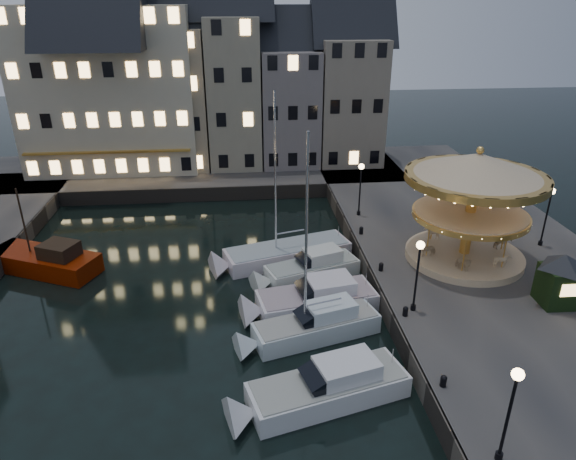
{
  "coord_description": "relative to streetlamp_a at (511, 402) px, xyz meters",
  "views": [
    {
      "loc": [
        -1.9,
        -21.97,
        16.92
      ],
      "look_at": [
        1.0,
        8.0,
        3.2
      ],
      "focal_mm": 32.0,
      "sensor_mm": 36.0,
      "label": 1
    }
  ],
  "objects": [
    {
      "name": "motorboat_c",
      "position": [
        -5.74,
        9.76,
        -3.34
      ],
      "size": [
        7.91,
        3.98,
        10.54
      ],
      "color": "silver",
      "rests_on": "ground"
    },
    {
      "name": "quaywall_e",
      "position": [
        -1.2,
        15.0,
        -3.37
      ],
      "size": [
        0.15,
        44.0,
        1.3
      ],
      "primitive_type": "cube",
      "color": "#47423A",
      "rests_on": "ground"
    },
    {
      "name": "bollard_d",
      "position": [
        -0.6,
        20.0,
        -2.41
      ],
      "size": [
        0.3,
        0.3,
        0.57
      ],
      "color": "black",
      "rests_on": "quay_east"
    },
    {
      "name": "motorboat_e",
      "position": [
        -5.08,
        16.11,
        -3.38
      ],
      "size": [
        7.12,
        4.07,
        2.15
      ],
      "color": "silver",
      "rests_on": "ground"
    },
    {
      "name": "carousel",
      "position": [
        5.2,
        15.56,
        2.23
      ],
      "size": [
        8.59,
        8.59,
        7.52
      ],
      "color": "tan",
      "rests_on": "quay_east"
    },
    {
      "name": "ticket_kiosk",
      "position": [
        8.09,
        9.9,
        -0.66
      ],
      "size": [
        2.95,
        2.95,
        3.46
      ],
      "color": "black",
      "rests_on": "quay_east"
    },
    {
      "name": "townhouse_nb",
      "position": [
        -21.25,
        39.0,
        4.26
      ],
      "size": [
        6.16,
        8.0,
        13.8
      ],
      "color": "gray",
      "rests_on": "quay_north"
    },
    {
      "name": "quay_east",
      "position": [
        6.8,
        15.0,
        -3.37
      ],
      "size": [
        16.0,
        56.0,
        1.3
      ],
      "primitive_type": "cube",
      "color": "#474442",
      "rests_on": "ground"
    },
    {
      "name": "townhouse_nf",
      "position": [
        2.05,
        39.0,
        4.26
      ],
      "size": [
        6.82,
        8.0,
        13.8
      ],
      "color": "gray",
      "rests_on": "quay_north"
    },
    {
      "name": "townhouse_ne",
      "position": [
        -4.0,
        39.0,
        3.76
      ],
      "size": [
        6.16,
        8.0,
        12.8
      ],
      "color": "slate",
      "rests_on": "quay_north"
    },
    {
      "name": "ground",
      "position": [
        -7.2,
        9.0,
        -4.02
      ],
      "size": [
        160.0,
        160.0,
        0.0
      ],
      "primitive_type": "plane",
      "color": "black",
      "rests_on": "ground"
    },
    {
      "name": "bollard_a",
      "position": [
        -0.6,
        4.0,
        -2.41
      ],
      "size": [
        0.3,
        0.3,
        0.57
      ],
      "color": "black",
      "rests_on": "quay_east"
    },
    {
      "name": "motorboat_f",
      "position": [
        -6.59,
        18.74,
        -3.49
      ],
      "size": [
        9.79,
        5.1,
        13.07
      ],
      "color": "silver",
      "rests_on": "ground"
    },
    {
      "name": "streetlamp_a",
      "position": [
        0.0,
        0.0,
        0.0
      ],
      "size": [
        0.44,
        0.44,
        4.17
      ],
      "color": "black",
      "rests_on": "quay_east"
    },
    {
      "name": "streetlamp_d",
      "position": [
        11.3,
        17.0,
        0.0
      ],
      "size": [
        0.44,
        0.44,
        4.17
      ],
      "color": "black",
      "rests_on": "quay_east"
    },
    {
      "name": "townhouse_nd",
      "position": [
        -9.45,
        39.0,
        5.26
      ],
      "size": [
        5.5,
        8.0,
        15.8
      ],
      "color": "gray",
      "rests_on": "quay_north"
    },
    {
      "name": "motorboat_d",
      "position": [
        -5.34,
        12.49,
        -3.38
      ],
      "size": [
        8.06,
        3.89,
        2.15
      ],
      "color": "silver",
      "rests_on": "ground"
    },
    {
      "name": "quay_north",
      "position": [
        -15.2,
        37.0,
        -3.37
      ],
      "size": [
        44.0,
        12.0,
        1.3
      ],
      "primitive_type": "cube",
      "color": "#474442",
      "rests_on": "ground"
    },
    {
      "name": "streetlamp_c",
      "position": [
        0.0,
        23.5,
        0.0
      ],
      "size": [
        0.44,
        0.44,
        4.17
      ],
      "color": "black",
      "rests_on": "quay_east"
    },
    {
      "name": "bollard_b",
      "position": [
        -0.6,
        9.5,
        -2.41
      ],
      "size": [
        0.3,
        0.3,
        0.57
      ],
      "color": "black",
      "rests_on": "quay_east"
    },
    {
      "name": "red_fishing_boat",
      "position": [
        -22.38,
        18.94,
        -3.32
      ],
      "size": [
        7.98,
        5.49,
        5.97
      ],
      "color": "#641400",
      "rests_on": "ground"
    },
    {
      "name": "townhouse_na",
      "position": [
        -26.7,
        39.0,
        3.76
      ],
      "size": [
        5.5,
        8.0,
        12.8
      ],
      "color": "slate",
      "rests_on": "quay_north"
    },
    {
      "name": "bollard_c",
      "position": [
        -0.6,
        14.5,
        -2.41
      ],
      "size": [
        0.3,
        0.3,
        0.57
      ],
      "color": "black",
      "rests_on": "quay_east"
    },
    {
      "name": "streetlamp_b",
      "position": [
        0.0,
        10.0,
        0.0
      ],
      "size": [
        0.44,
        0.44,
        4.17
      ],
      "color": "black",
      "rests_on": "quay_east"
    },
    {
      "name": "townhouse_nc",
      "position": [
        -15.2,
        39.0,
        4.76
      ],
      "size": [
        6.82,
        8.0,
        14.8
      ],
      "color": "gray",
      "rests_on": "quay_north"
    },
    {
      "name": "hotel_corner",
      "position": [
        -21.2,
        39.0,
        5.76
      ],
      "size": [
        17.6,
        9.0,
        16.8
      ],
      "color": "#BFB79B",
      "rests_on": "quay_north"
    },
    {
      "name": "motorboat_b",
      "position": [
        -5.9,
        4.95,
        -3.37
      ],
      "size": [
        8.42,
        4.41,
        2.15
      ],
      "color": "silver",
      "rests_on": "ground"
    },
    {
      "name": "quaywall_n",
      "position": [
        -13.2,
        31.0,
        -3.37
      ],
      "size": [
        48.0,
        0.15,
        1.3
      ],
      "primitive_type": "cube",
      "color": "#47423A",
      "rests_on": "ground"
    }
  ]
}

